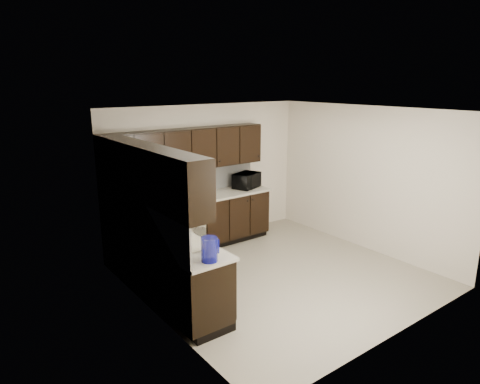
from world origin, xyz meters
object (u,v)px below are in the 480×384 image
Objects in this scene: sink at (181,247)px; microwave at (247,180)px; toaster_oven at (120,204)px; blue_pitcher at (209,250)px; storage_bin at (161,227)px.

microwave reaches higher than sink.
blue_pitcher is at bearing -108.00° from toaster_oven.
toaster_oven is at bearing 111.62° from blue_pitcher.
blue_pitcher is at bearing -91.14° from sink.
microwave reaches higher than blue_pitcher.
toaster_oven is at bearing 157.38° from microwave.
sink reaches higher than storage_bin.
sink is at bearing -107.05° from toaster_oven.
microwave is 1.84× the size of blue_pitcher.
sink is 1.77m from toaster_oven.
blue_pitcher reaches higher than toaster_oven.
toaster_oven is 0.68× the size of storage_bin.
blue_pitcher reaches higher than storage_bin.
toaster_oven is at bearing 91.02° from storage_bin.
storage_bin is 1.83× the size of blue_pitcher.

